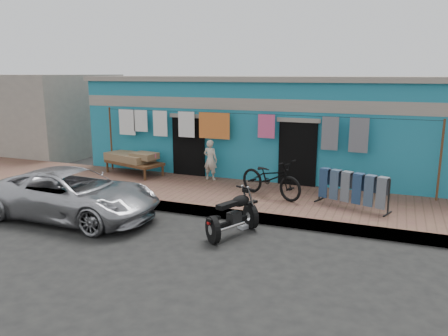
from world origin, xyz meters
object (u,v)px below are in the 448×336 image
car (72,193)px  seated_person (210,160)px  bicycle (271,174)px  jeans_rack (352,189)px  motorcycle (233,213)px  charpoy (134,163)px

car → seated_person: 4.37m
car → seated_person: (1.93, 3.91, 0.25)m
bicycle → jeans_rack: (2.10, -0.17, -0.18)m
bicycle → seated_person: bearing=86.2°
seated_person → motorcycle: seated_person is taller
bicycle → charpoy: bearing=102.4°
car → charpoy: 3.76m
jeans_rack → motorcycle: bearing=-135.1°
motorcycle → charpoy: motorcycle is taller
car → charpoy: (-0.67, 3.70, -0.02)m
seated_person → charpoy: size_ratio=0.54×
bicycle → motorcycle: 2.46m
bicycle → motorcycle: size_ratio=1.19×
bicycle → jeans_rack: bicycle is taller
seated_person → motorcycle: 4.15m
car → jeans_rack: 6.78m
car → motorcycle: (4.01, 0.34, -0.12)m
car → jeans_rack: bearing=-68.2°
seated_person → charpoy: 2.62m
seated_person → motorcycle: bearing=125.7°
motorcycle → jeans_rack: 3.19m
car → jeans_rack: (6.27, 2.59, 0.08)m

